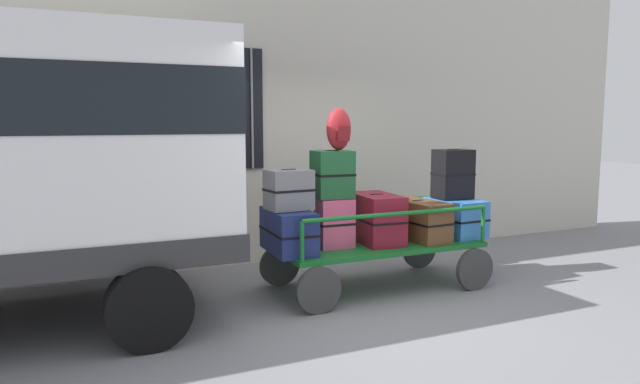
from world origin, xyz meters
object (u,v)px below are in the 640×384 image
suitcase_midright_bottom (417,220)px  backpack (339,129)px  suitcase_right_middle (453,174)px  suitcase_right_bottom (455,217)px  suitcase_midleft_bottom (334,223)px  suitcase_left_bottom (288,231)px  suitcase_midleft_middle (332,174)px  suitcase_left_middle (289,190)px  suitcase_center_bottom (376,218)px  luggage_cart (376,252)px

suitcase_midright_bottom → backpack: size_ratio=1.95×
suitcase_right_middle → backpack: (-1.53, -0.06, 0.53)m
suitcase_right_bottom → suitcase_right_middle: size_ratio=1.27×
suitcase_midleft_bottom → suitcase_left_bottom: bearing=-179.6°
suitcase_left_bottom → suitcase_midleft_middle: size_ratio=1.54×
suitcase_left_middle → suitcase_midleft_bottom: (0.52, 0.02, -0.39)m
suitcase_center_bottom → suitcase_right_bottom: suitcase_center_bottom is taller
suitcase_left_middle → suitcase_midleft_middle: 0.55m
suitcase_left_middle → suitcase_center_bottom: bearing=2.2°
luggage_cart → suitcase_midleft_middle: suitcase_midleft_middle is taller
suitcase_midleft_middle → suitcase_center_bottom: (0.52, -0.03, -0.51)m
suitcase_left_bottom → suitcase_midleft_middle: suitcase_midleft_middle is taller
suitcase_right_bottom → luggage_cart: bearing=178.9°
suitcase_midleft_bottom → suitcase_midright_bottom: suitcase_midleft_bottom is taller
luggage_cart → suitcase_midleft_middle: (-0.52, 0.04, 0.88)m
suitcase_center_bottom → suitcase_right_bottom: 1.05m
suitcase_left_middle → backpack: (0.57, 0.01, 0.60)m
suitcase_left_bottom → suitcase_midright_bottom: suitcase_midright_bottom is taller
suitcase_midleft_middle → backpack: backpack is taller
luggage_cart → suitcase_left_middle: suitcase_left_middle is taller
suitcase_midleft_bottom → suitcase_right_bottom: bearing=-0.2°
suitcase_right_bottom → suitcase_right_middle: 0.51m
suitcase_midleft_bottom → suitcase_midleft_middle: 0.52m
suitcase_center_bottom → backpack: backpack is taller
luggage_cart → backpack: backpack is taller
suitcase_midleft_bottom → luggage_cart: bearing=1.6°
suitcase_midleft_middle → suitcase_right_middle: size_ratio=0.87×
suitcase_left_middle → suitcase_right_middle: bearing=1.9°
suitcase_midleft_middle → suitcase_midleft_bottom: bearing=-90.0°
suitcase_right_bottom → suitcase_right_middle: bearing=90.0°
suitcase_left_middle → backpack: backpack is taller
suitcase_midleft_bottom → suitcase_right_bottom: 1.58m
suitcase_midleft_middle → suitcase_right_middle: suitcase_midleft_middle is taller
luggage_cart → suitcase_midleft_bottom: size_ratio=4.46×
suitcase_left_bottom → backpack: (0.57, -0.01, 1.03)m
suitcase_left_bottom → suitcase_left_middle: bearing=-90.0°
suitcase_midleft_bottom → backpack: size_ratio=1.20×
suitcase_left_bottom → suitcase_center_bottom: size_ratio=1.02×
suitcase_midleft_middle → suitcase_right_middle: 1.58m
suitcase_center_bottom → suitcase_left_bottom: bearing=-178.6°
suitcase_midleft_bottom → suitcase_center_bottom: 0.53m
suitcase_left_middle → suitcase_midleft_middle: bearing=7.8°
luggage_cart → suitcase_right_middle: (1.05, 0.04, 0.82)m
suitcase_center_bottom → suitcase_right_middle: (1.05, 0.03, 0.45)m
suitcase_left_bottom → suitcase_midleft_middle: bearing=6.1°
suitcase_center_bottom → suitcase_right_middle: suitcase_right_middle is taller
backpack → suitcase_midleft_bottom: bearing=164.8°
suitcase_midleft_middle → suitcase_center_bottom: bearing=-3.3°
suitcase_left_bottom → suitcase_center_bottom: 1.05m
suitcase_midleft_middle → backpack: 0.48m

